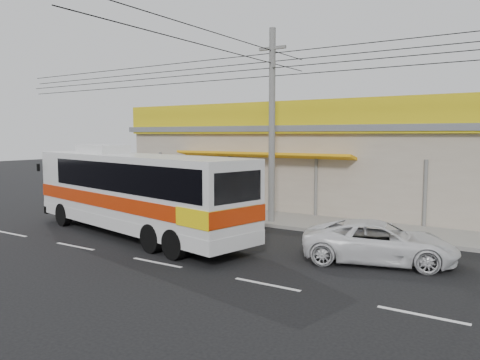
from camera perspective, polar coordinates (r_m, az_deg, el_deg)
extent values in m
plane|color=black|center=(17.11, -4.32, -8.13)|extent=(120.00, 120.00, 0.00)
cube|color=gray|center=(22.06, 5.16, -4.83)|extent=(30.00, 3.20, 0.15)
cube|color=gray|center=(26.86, 10.76, 1.30)|extent=(22.00, 8.00, 4.20)
cube|color=#5A5D62|center=(26.80, 10.85, 6.11)|extent=(22.60, 8.60, 0.30)
cube|color=gold|center=(23.04, 6.99, 7.64)|extent=(22.00, 0.24, 1.60)
cube|color=#A50919|center=(23.96, 2.61, 7.59)|extent=(9.00, 0.10, 1.20)
cube|color=#157632|center=(21.01, 23.26, 7.44)|extent=(2.40, 0.10, 1.10)
cube|color=#A50919|center=(28.14, -9.90, 7.21)|extent=(3.00, 0.10, 1.10)
cube|color=#E9A00C|center=(23.84, 2.41, 3.04)|extent=(10.00, 1.20, 0.37)
cube|color=silver|center=(19.02, -12.71, -1.22)|extent=(11.90, 4.78, 2.82)
cube|color=red|center=(19.06, -12.69, -2.23)|extent=(11.95, 4.83, 0.53)
cube|color=yellow|center=(15.10, -2.27, -4.13)|extent=(2.03, 2.76, 0.58)
cube|color=black|center=(18.39, -11.61, 0.55)|extent=(10.01, 4.42, 1.07)
cube|color=black|center=(24.01, -20.14, 1.00)|extent=(0.59, 2.12, 1.46)
cube|color=silver|center=(20.99, -16.38, 3.65)|extent=(2.56, 1.81, 0.35)
cylinder|color=black|center=(22.25, -20.71, -3.96)|extent=(1.05, 0.51, 1.01)
cylinder|color=black|center=(23.23, -15.78, -3.42)|extent=(1.05, 0.51, 1.01)
cylinder|color=black|center=(15.41, -8.02, -7.77)|extent=(1.05, 0.51, 1.01)
cylinder|color=black|center=(16.79, -2.00, -6.61)|extent=(1.05, 0.51, 1.01)
imported|color=maroon|center=(29.57, -14.56, -1.11)|extent=(2.24, 1.56, 1.11)
imported|color=black|center=(29.63, -16.09, -1.23)|extent=(1.76, 0.87, 1.02)
imported|color=silver|center=(15.56, 16.60, -7.25)|extent=(5.15, 3.40, 1.32)
cylinder|color=slate|center=(20.93, 3.91, 6.35)|extent=(0.28, 0.28, 8.68)
cube|color=slate|center=(21.26, 3.97, 15.75)|extent=(1.30, 0.13, 0.13)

